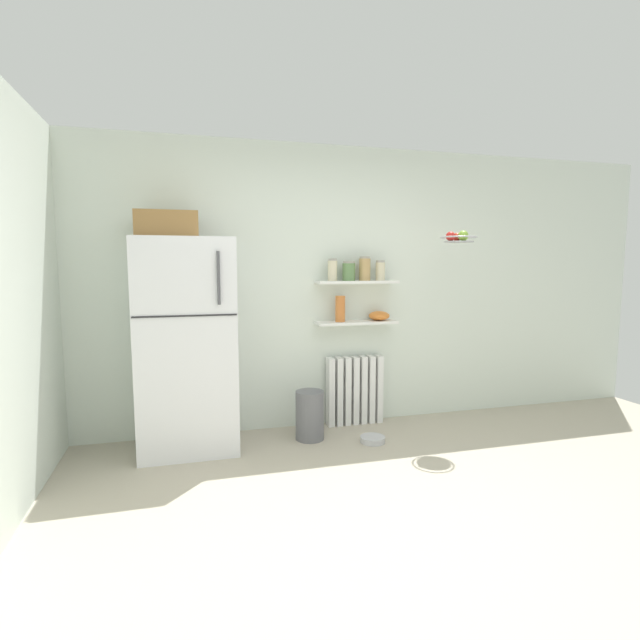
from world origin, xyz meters
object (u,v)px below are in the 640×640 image
at_px(refrigerator, 186,340).
at_px(pet_food_bowl, 373,439).
at_px(hanging_fruit_basket, 459,237).
at_px(storage_jar_2, 365,269).
at_px(storage_jar_1, 349,271).
at_px(storage_jar_3, 380,271).
at_px(vase, 340,309).
at_px(storage_jar_0, 333,270).
at_px(shelf_bowl, 379,316).
at_px(radiator, 355,390).
at_px(trash_bin, 310,415).

xyz_separation_m(refrigerator, pet_food_bowl, (1.52, -0.28, -0.88)).
bearing_deg(hanging_fruit_basket, refrigerator, 175.54).
xyz_separation_m(storage_jar_2, hanging_fruit_basket, (0.74, -0.39, 0.28)).
bearing_deg(storage_jar_1, refrigerator, -172.07).
bearing_deg(storage_jar_3, vase, -180.00).
xyz_separation_m(refrigerator, storage_jar_2, (1.62, 0.20, 0.57)).
bearing_deg(storage_jar_0, shelf_bowl, 0.00).
xyz_separation_m(storage_jar_0, hanging_fruit_basket, (1.05, -0.39, 0.29)).
bearing_deg(pet_food_bowl, radiator, 88.14).
height_order(radiator, storage_jar_2, storage_jar_2).
xyz_separation_m(storage_jar_0, vase, (0.07, 0.00, -0.36)).
xyz_separation_m(storage_jar_1, trash_bin, (-0.44, -0.26, -1.25)).
bearing_deg(shelf_bowl, storage_jar_1, 180.00).
relative_size(storage_jar_1, shelf_bowl, 0.91).
height_order(refrigerator, radiator, refrigerator).
bearing_deg(vase, storage_jar_0, 180.00).
xyz_separation_m(shelf_bowl, pet_food_bowl, (-0.24, -0.48, -1.01)).
relative_size(shelf_bowl, trash_bin, 0.46).
relative_size(refrigerator, trash_bin, 4.51).
bearing_deg(refrigerator, radiator, 8.63).
height_order(storage_jar_1, storage_jar_3, storage_jar_3).
height_order(storage_jar_3, trash_bin, storage_jar_3).
height_order(storage_jar_0, trash_bin, storage_jar_0).
bearing_deg(hanging_fruit_basket, shelf_bowl, 146.51).
xyz_separation_m(storage_jar_0, storage_jar_2, (0.31, 0.00, 0.01)).
relative_size(storage_jar_1, trash_bin, 0.42).
xyz_separation_m(refrigerator, storage_jar_0, (1.31, 0.20, 0.56)).
bearing_deg(storage_jar_3, storage_jar_0, -180.00).
height_order(refrigerator, storage_jar_2, refrigerator).
xyz_separation_m(vase, pet_food_bowl, (0.14, -0.48, -1.09)).
distance_m(radiator, pet_food_bowl, 0.59).
relative_size(refrigerator, shelf_bowl, 9.83).
bearing_deg(trash_bin, storage_jar_0, 42.69).
bearing_deg(trash_bin, storage_jar_3, 19.20).
distance_m(vase, shelf_bowl, 0.39).
relative_size(vase, pet_food_bowl, 1.12).
xyz_separation_m(storage_jar_1, hanging_fruit_basket, (0.89, -0.39, 0.30)).
bearing_deg(storage_jar_0, storage_jar_1, 0.00).
bearing_deg(refrigerator, storage_jar_1, 7.93).
height_order(vase, hanging_fruit_basket, hanging_fruit_basket).
distance_m(storage_jar_1, vase, 0.35).
xyz_separation_m(radiator, trash_bin, (-0.52, -0.29, -0.11)).
bearing_deg(storage_jar_1, pet_food_bowl, -82.78).
xyz_separation_m(storage_jar_1, storage_jar_3, (0.31, 0.00, 0.00)).
relative_size(storage_jar_2, hanging_fruit_basket, 0.69).
bearing_deg(radiator, storage_jar_0, -172.69).
bearing_deg(storage_jar_2, vase, -180.00).
bearing_deg(storage_jar_2, pet_food_bowl, -101.07).
xyz_separation_m(storage_jar_1, pet_food_bowl, (0.06, -0.48, -1.43)).
distance_m(refrigerator, hanging_fruit_basket, 2.51).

